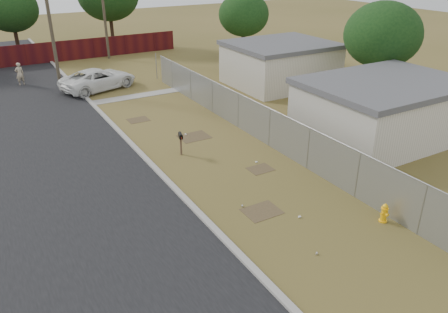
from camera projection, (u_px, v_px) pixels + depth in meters
ground at (216, 159)px, 21.11m from camera, size 120.00×120.00×0.00m
street at (40, 131)px, 24.30m from camera, size 15.10×60.00×0.12m
chainlink_fence at (258, 125)px, 22.99m from camera, size 0.10×27.06×2.02m
privacy_fence at (13, 56)px, 37.51m from camera, size 30.00×0.12×1.80m
utility_poles at (43, 14)px, 33.56m from camera, size 12.60×8.24×9.00m
houses at (327, 84)px, 27.31m from camera, size 9.30×17.24×3.10m
horizon_trees at (92, 8)px, 37.90m from camera, size 33.32×31.94×7.78m
fire_hydrant at (384, 213)px, 16.07m from camera, size 0.35×0.34×0.77m
mailbox at (181, 138)px, 21.15m from camera, size 0.28×0.50×1.14m
pickup_truck at (99, 79)px, 31.33m from camera, size 5.98×4.11×1.52m
pedestrian at (20, 74)px, 32.32m from camera, size 0.69×0.53×1.69m
scattered_litter at (253, 187)px, 18.49m from camera, size 2.81×11.67×0.07m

